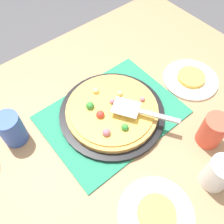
{
  "coord_description": "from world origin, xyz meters",
  "views": [
    {
      "loc": [
        0.32,
        0.39,
        1.5
      ],
      "look_at": [
        0.0,
        0.0,
        0.77
      ],
      "focal_mm": 39.62,
      "sensor_mm": 36.0,
      "label": 1
    }
  ],
  "objects_px": {
    "pizza_pan": "(112,113)",
    "plate_far_right": "(156,214)",
    "pizza": "(112,110)",
    "served_slice_left": "(191,77)",
    "plate_near_left": "(190,79)",
    "cup_far": "(218,174)",
    "cup_corner": "(12,129)",
    "served_slice_right": "(157,213)",
    "cup_near": "(212,131)",
    "pizza_server": "(140,111)"
  },
  "relations": [
    {
      "from": "plate_near_left",
      "to": "cup_corner",
      "type": "distance_m",
      "value": 0.7
    },
    {
      "from": "served_slice_left",
      "to": "served_slice_right",
      "type": "height_order",
      "value": "same"
    },
    {
      "from": "pizza",
      "to": "plate_near_left",
      "type": "relative_size",
      "value": 1.5
    },
    {
      "from": "plate_near_left",
      "to": "pizza_pan",
      "type": "bearing_deg",
      "value": -11.05
    },
    {
      "from": "served_slice_left",
      "to": "pizza_server",
      "type": "relative_size",
      "value": 0.51
    },
    {
      "from": "cup_corner",
      "to": "served_slice_right",
      "type": "bearing_deg",
      "value": 111.7
    },
    {
      "from": "plate_near_left",
      "to": "cup_far",
      "type": "relative_size",
      "value": 1.83
    },
    {
      "from": "pizza_pan",
      "to": "pizza",
      "type": "xyz_separation_m",
      "value": [
        0.0,
        0.0,
        0.02
      ]
    },
    {
      "from": "plate_far_right",
      "to": "pizza",
      "type": "bearing_deg",
      "value": -109.33
    },
    {
      "from": "served_slice_right",
      "to": "pizza_server",
      "type": "bearing_deg",
      "value": -123.45
    },
    {
      "from": "pizza_pan",
      "to": "cup_corner",
      "type": "xyz_separation_m",
      "value": [
        0.31,
        -0.13,
        0.05
      ]
    },
    {
      "from": "cup_far",
      "to": "served_slice_right",
      "type": "bearing_deg",
      "value": -10.71
    },
    {
      "from": "cup_near",
      "to": "pizza_pan",
      "type": "bearing_deg",
      "value": -56.57
    },
    {
      "from": "plate_far_right",
      "to": "served_slice_right",
      "type": "relative_size",
      "value": 2.0
    },
    {
      "from": "served_slice_right",
      "to": "pizza_server",
      "type": "relative_size",
      "value": 0.51
    },
    {
      "from": "served_slice_right",
      "to": "cup_corner",
      "type": "relative_size",
      "value": 0.92
    },
    {
      "from": "pizza",
      "to": "served_slice_right",
      "type": "relative_size",
      "value": 3.0
    },
    {
      "from": "pizza",
      "to": "pizza_server",
      "type": "relative_size",
      "value": 1.52
    },
    {
      "from": "served_slice_right",
      "to": "cup_corner",
      "type": "xyz_separation_m",
      "value": [
        0.19,
        -0.48,
        0.04
      ]
    },
    {
      "from": "pizza",
      "to": "served_slice_left",
      "type": "distance_m",
      "value": 0.36
    },
    {
      "from": "plate_near_left",
      "to": "cup_corner",
      "type": "relative_size",
      "value": 1.83
    },
    {
      "from": "pizza",
      "to": "plate_near_left",
      "type": "distance_m",
      "value": 0.36
    },
    {
      "from": "served_slice_left",
      "to": "pizza_server",
      "type": "bearing_deg",
      "value": 2.55
    },
    {
      "from": "cup_far",
      "to": "plate_near_left",
      "type": "bearing_deg",
      "value": -130.51
    },
    {
      "from": "pizza",
      "to": "served_slice_right",
      "type": "height_order",
      "value": "pizza"
    },
    {
      "from": "pizza",
      "to": "pizza_server",
      "type": "bearing_deg",
      "value": 122.83
    },
    {
      "from": "pizza_pan",
      "to": "served_slice_right",
      "type": "distance_m",
      "value": 0.37
    },
    {
      "from": "cup_near",
      "to": "cup_corner",
      "type": "distance_m",
      "value": 0.65
    },
    {
      "from": "cup_far",
      "to": "cup_corner",
      "type": "distance_m",
      "value": 0.65
    },
    {
      "from": "cup_far",
      "to": "plate_far_right",
      "type": "bearing_deg",
      "value": -10.71
    },
    {
      "from": "pizza",
      "to": "cup_far",
      "type": "distance_m",
      "value": 0.39
    },
    {
      "from": "cup_far",
      "to": "cup_corner",
      "type": "height_order",
      "value": "same"
    },
    {
      "from": "plate_near_left",
      "to": "plate_far_right",
      "type": "distance_m",
      "value": 0.55
    },
    {
      "from": "served_slice_right",
      "to": "pizza_server",
      "type": "height_order",
      "value": "pizza_server"
    },
    {
      "from": "pizza_pan",
      "to": "pizza",
      "type": "distance_m",
      "value": 0.02
    },
    {
      "from": "plate_near_left",
      "to": "cup_far",
      "type": "height_order",
      "value": "cup_far"
    },
    {
      "from": "served_slice_left",
      "to": "cup_corner",
      "type": "height_order",
      "value": "cup_corner"
    },
    {
      "from": "pizza_pan",
      "to": "plate_far_right",
      "type": "distance_m",
      "value": 0.37
    },
    {
      "from": "served_slice_left",
      "to": "plate_near_left",
      "type": "bearing_deg",
      "value": 0.0
    },
    {
      "from": "served_slice_right",
      "to": "cup_corner",
      "type": "height_order",
      "value": "cup_corner"
    },
    {
      "from": "plate_far_right",
      "to": "plate_near_left",
      "type": "bearing_deg",
      "value": -149.74
    },
    {
      "from": "plate_near_left",
      "to": "served_slice_left",
      "type": "relative_size",
      "value": 2.0
    },
    {
      "from": "served_slice_left",
      "to": "served_slice_right",
      "type": "relative_size",
      "value": 1.0
    },
    {
      "from": "pizza_pan",
      "to": "served_slice_left",
      "type": "bearing_deg",
      "value": 168.95
    },
    {
      "from": "pizza_pan",
      "to": "served_slice_left",
      "type": "height_order",
      "value": "served_slice_left"
    },
    {
      "from": "pizza",
      "to": "cup_far",
      "type": "relative_size",
      "value": 2.75
    },
    {
      "from": "pizza",
      "to": "cup_near",
      "type": "bearing_deg",
      "value": 123.52
    },
    {
      "from": "plate_near_left",
      "to": "served_slice_left",
      "type": "xyz_separation_m",
      "value": [
        0.0,
        0.0,
        0.01
      ]
    },
    {
      "from": "pizza_pan",
      "to": "plate_far_right",
      "type": "bearing_deg",
      "value": 70.62
    },
    {
      "from": "pizza",
      "to": "pizza_server",
      "type": "height_order",
      "value": "pizza_server"
    }
  ]
}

